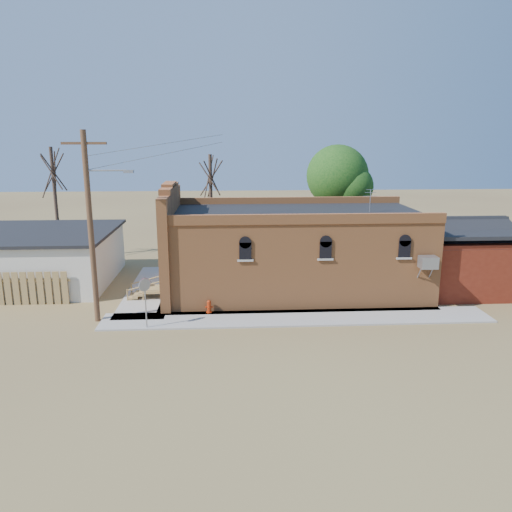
{
  "coord_description": "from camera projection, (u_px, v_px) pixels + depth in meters",
  "views": [
    {
      "loc": [
        -1.84,
        -21.95,
        8.72
      ],
      "look_at": [
        -0.34,
        4.19,
        2.4
      ],
      "focal_mm": 35.0,
      "sensor_mm": 36.0,
      "label": 1
    }
  ],
  "objects": [
    {
      "name": "fire_hydrant",
      "position": [
        209.0,
        307.0,
        24.94
      ],
      "size": [
        0.38,
        0.37,
        0.66
      ],
      "rotation": [
        0.0,
        0.0,
        0.26
      ],
      "color": "#9D2409",
      "rests_on": "sidewalk_south"
    },
    {
      "name": "wood_fence",
      "position": [
        20.0,
        289.0,
        26.22
      ],
      "size": [
        5.2,
        0.1,
        1.8
      ],
      "primitive_type": null,
      "color": "olive",
      "rests_on": "ground"
    },
    {
      "name": "sidewalk_south",
      "position": [
        297.0,
        318.0,
        24.4
      ],
      "size": [
        19.0,
        2.2,
        0.08
      ],
      "primitive_type": "cube",
      "color": "#9E9991",
      "rests_on": "ground"
    },
    {
      "name": "tree_bare_near",
      "position": [
        210.0,
        177.0,
        34.5
      ],
      "size": [
        2.8,
        2.8,
        7.65
      ],
      "color": "#4C392B",
      "rests_on": "ground"
    },
    {
      "name": "stop_sign",
      "position": [
        145.0,
        290.0,
        22.69
      ],
      "size": [
        0.49,
        0.51,
        2.38
      ],
      "rotation": [
        0.0,
        0.0,
        0.37
      ],
      "color": "gray",
      "rests_on": "sidewalk_south"
    },
    {
      "name": "trash_barrel",
      "position": [
        167.0,
        288.0,
        27.87
      ],
      "size": [
        0.61,
        0.61,
        0.73
      ],
      "primitive_type": "cylinder",
      "rotation": [
        0.0,
        0.0,
        -0.37
      ],
      "color": "#1A4E84",
      "rests_on": "sidewalk_west"
    },
    {
      "name": "utility_pole",
      "position": [
        91.0,
        224.0,
        23.04
      ],
      "size": [
        3.12,
        0.26,
        9.0
      ],
      "color": "#4F371F",
      "rests_on": "ground"
    },
    {
      "name": "red_shed",
      "position": [
        458.0,
        250.0,
        28.9
      ],
      "size": [
        5.4,
        6.4,
        4.3
      ],
      "color": "#5D1C0F",
      "rests_on": "ground"
    },
    {
      "name": "ground",
      "position": [
        268.0,
        326.0,
        23.45
      ],
      "size": [
        120.0,
        120.0,
        0.0
      ],
      "primitive_type": "plane",
      "color": "brown",
      "rests_on": "ground"
    },
    {
      "name": "sidewalk_west",
      "position": [
        152.0,
        290.0,
        28.91
      ],
      "size": [
        2.6,
        10.0,
        0.08
      ],
      "primitive_type": "cube",
      "color": "#9E9991",
      "rests_on": "ground"
    },
    {
      "name": "tree_bare_far",
      "position": [
        53.0,
        171.0,
        34.77
      ],
      "size": [
        2.8,
        2.8,
        8.16
      ],
      "color": "#4C392B",
      "rests_on": "ground"
    },
    {
      "name": "brick_bar",
      "position": [
        289.0,
        251.0,
        28.33
      ],
      "size": [
        16.4,
        7.97,
        6.3
      ],
      "color": "#C9743D",
      "rests_on": "ground"
    },
    {
      "name": "tree_leafy",
      "position": [
        337.0,
        176.0,
        35.5
      ],
      "size": [
        4.4,
        4.4,
        8.15
      ],
      "color": "#4C392B",
      "rests_on": "ground"
    }
  ]
}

